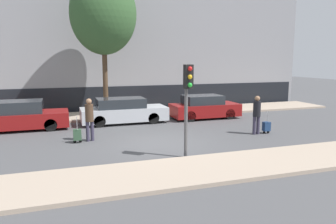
# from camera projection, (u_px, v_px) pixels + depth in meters

# --- Properties ---
(ground_plane) EXTENTS (80.00, 80.00, 0.00)m
(ground_plane) POSITION_uv_depth(u_px,v_px,m) (158.00, 143.00, 13.49)
(ground_plane) COLOR #4C4C4F
(sidewalk_near) EXTENTS (28.00, 2.50, 0.12)m
(sidewalk_near) POSITION_uv_depth(u_px,v_px,m) (194.00, 170.00, 9.97)
(sidewalk_near) COLOR tan
(sidewalk_near) RESTS_ON ground_plane
(sidewalk_far) EXTENTS (28.00, 3.00, 0.12)m
(sidewalk_far) POSITION_uv_depth(u_px,v_px,m) (125.00, 114.00, 20.03)
(sidewalk_far) COLOR tan
(sidewalk_far) RESTS_ON ground_plane
(building_facade) EXTENTS (28.00, 2.69, 13.39)m
(building_facade) POSITION_uv_depth(u_px,v_px,m) (113.00, 10.00, 22.25)
(building_facade) COLOR gray
(building_facade) RESTS_ON ground_plane
(parked_car_0) EXTENTS (4.49, 1.82, 1.42)m
(parked_car_0) POSITION_uv_depth(u_px,v_px,m) (19.00, 116.00, 15.83)
(parked_car_0) COLOR maroon
(parked_car_0) RESTS_ON ground_plane
(parked_car_1) EXTENTS (4.55, 1.71, 1.35)m
(parked_car_1) POSITION_uv_depth(u_px,v_px,m) (123.00, 111.00, 17.54)
(parked_car_1) COLOR #B7BABF
(parked_car_1) RESTS_ON ground_plane
(parked_car_2) EXTENTS (3.92, 1.70, 1.34)m
(parked_car_2) POSITION_uv_depth(u_px,v_px,m) (204.00, 107.00, 18.94)
(parked_car_2) COLOR maroon
(parked_car_2) RESTS_ON ground_plane
(pedestrian_left) EXTENTS (0.34, 0.34, 1.80)m
(pedestrian_left) POSITION_uv_depth(u_px,v_px,m) (89.00, 117.00, 13.61)
(pedestrian_left) COLOR #383347
(pedestrian_left) RESTS_ON ground_plane
(trolley_left) EXTENTS (0.34, 0.29, 1.11)m
(trolley_left) POSITION_uv_depth(u_px,v_px,m) (77.00, 135.00, 13.40)
(trolley_left) COLOR #335138
(trolley_left) RESTS_ON ground_plane
(pedestrian_right) EXTENTS (0.35, 0.34, 1.77)m
(pedestrian_right) POSITION_uv_depth(u_px,v_px,m) (257.00, 113.00, 14.84)
(pedestrian_right) COLOR #383347
(pedestrian_right) RESTS_ON ground_plane
(trolley_right) EXTENTS (0.34, 0.29, 1.08)m
(trolley_right) POSITION_uv_depth(u_px,v_px,m) (266.00, 126.00, 15.12)
(trolley_right) COLOR navy
(trolley_right) RESTS_ON ground_plane
(traffic_light) EXTENTS (0.28, 0.47, 3.23)m
(traffic_light) POSITION_uv_depth(u_px,v_px,m) (187.00, 92.00, 11.00)
(traffic_light) COLOR #515154
(traffic_light) RESTS_ON ground_plane
(parked_bicycle) EXTENTS (1.77, 0.06, 0.96)m
(parked_bicycle) POSITION_uv_depth(u_px,v_px,m) (200.00, 103.00, 21.89)
(parked_bicycle) COLOR black
(parked_bicycle) RESTS_ON sidewalk_far
(bare_tree_near_crossing) EXTENTS (3.66, 3.66, 7.99)m
(bare_tree_near_crossing) POSITION_uv_depth(u_px,v_px,m) (103.00, 14.00, 18.04)
(bare_tree_near_crossing) COLOR #4C3826
(bare_tree_near_crossing) RESTS_ON sidewalk_far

